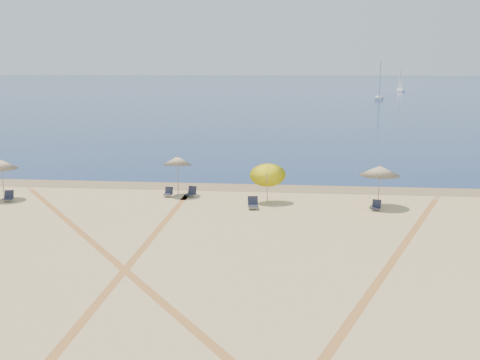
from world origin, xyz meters
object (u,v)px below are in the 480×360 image
Objects in this scene: chair_3 at (9,197)px; chair_6 at (253,203)px; chair_7 at (376,206)px; umbrella_1 at (1,164)px; sailboat_0 at (400,85)px; chair_4 at (168,192)px; sailboat_1 at (380,88)px; umbrella_3 at (268,171)px; umbrella_2 at (177,161)px; umbrella_4 at (380,171)px; chair_5 at (191,192)px.

chair_3 is 0.93× the size of chair_6.
umbrella_1 is at bearing -163.58° from chair_7.
chair_4 is at bearing -122.83° from sailboat_0.
sailboat_1 is at bearing 70.73° from umbrella_1.
sailboat_1 is (37.25, 106.52, 0.57)m from umbrella_1.
umbrella_3 is 6.62m from chair_7.
chair_7 is at bearing -12.87° from umbrella_2.
chair_4 is at bearing -92.32° from sailboat_1.
chair_6 is (-7.26, -1.31, -1.82)m from umbrella_4.
umbrella_3 is at bearing -173.64° from chair_7.
chair_3 is at bearing -164.57° from umbrella_2.
sailboat_0 is (32.67, 146.11, 0.12)m from umbrella_3.
umbrella_1 is 22.65m from chair_7.
chair_4 is at bearing 9.42° from umbrella_1.
sailboat_1 is (14.69, 107.07, 2.48)m from chair_7.
chair_5 is 4.90m from chair_6.
sailboat_1 reaches higher than umbrella_1.
umbrella_1 is at bearing -156.86° from chair_5.
chair_5 is at bearing 136.96° from chair_6.
umbrella_1 is 4.03× the size of chair_4.
chair_6 reaches higher than chair_7.
sailboat_0 reaches higher than chair_7.
chair_3 is 21.98m from chair_7.
chair_3 is 113.18m from sailboat_1.
sailboat_0 is (37.50, 145.06, 1.75)m from chair_5.
chair_5 is 107.91m from sailboat_1.
umbrella_2 reaches higher than umbrella_4.
umbrella_1 reaches higher than umbrella_4.
umbrella_4 is 0.27× the size of sailboat_1.
chair_6 is at bearing -12.50° from chair_3.
chair_3 is at bearing 168.64° from chair_6.
chair_4 is at bearing 1.98° from chair_3.
umbrella_4 is 3.33× the size of chair_5.
sailboat_1 is at bearing 75.61° from umbrella_2.
chair_6 is 0.12× the size of sailboat_0.
chair_5 is (10.86, 2.30, -0.00)m from chair_3.
chair_6 is 109.62m from sailboat_1.
chair_5 is at bearing -91.59° from sailboat_1.
sailboat_0 reaches higher than umbrella_4.
umbrella_3 reaches higher than chair_3.
chair_5 is 0.11× the size of sailboat_0.
chair_6 reaches higher than chair_5.
sailboat_1 is at bearing 80.32° from chair_4.
chair_7 is (21.98, -0.02, -0.02)m from chair_3.
umbrella_1 is 154.78m from sailboat_0.
chair_6 is (4.10, -2.67, 0.03)m from chair_5.
umbrella_2 is (10.49, 2.21, 0.03)m from umbrella_1.
chair_4 is at bearing -172.13° from chair_7.
umbrella_3 reaches higher than chair_4.
sailboat_1 is (-11.69, -40.32, 0.71)m from sailboat_0.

